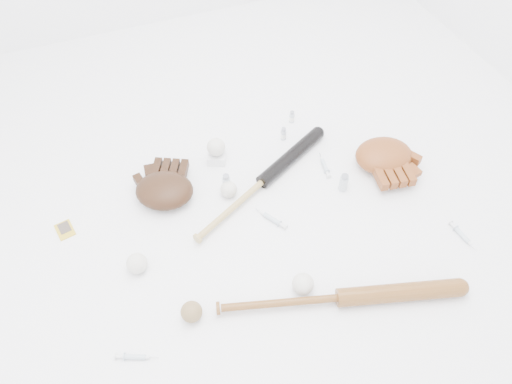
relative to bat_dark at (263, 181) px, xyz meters
name	(u,v)px	position (x,y,z in m)	size (l,w,h in m)	color
bat_dark	(263,181)	(0.00, 0.00, 0.00)	(0.80, 0.06, 0.06)	black
bat_wood	(340,298)	(0.05, -0.59, 0.00)	(0.89, 0.07, 0.07)	brown
glove_dark	(164,190)	(-0.39, 0.08, 0.02)	(0.28, 0.28, 0.10)	black
glove_tan	(384,155)	(0.52, -0.07, 0.02)	(0.29, 0.29, 0.10)	brown
trading_card	(65,230)	(-0.79, 0.07, -0.03)	(0.06, 0.08, 0.00)	gold
pedestal	(217,157)	(-0.13, 0.21, -0.01)	(0.08, 0.08, 0.04)	white
baseball_on_pedestal	(216,147)	(-0.13, 0.21, 0.05)	(0.08, 0.08, 0.08)	silver
baseball_left	(137,263)	(-0.57, -0.20, 0.01)	(0.08, 0.08, 0.08)	silver
baseball_upper	(229,189)	(-0.14, 0.01, 0.00)	(0.07, 0.07, 0.07)	silver
baseball_mid	(303,284)	(-0.05, -0.49, 0.01)	(0.08, 0.08, 0.08)	silver
baseball_aged	(191,312)	(-0.44, -0.45, 0.01)	(0.07, 0.07, 0.07)	olive
syringe_0	(135,357)	(-0.65, -0.52, -0.02)	(0.15, 0.03, 0.02)	#ADBCC6
syringe_1	(272,219)	(-0.03, -0.18, -0.02)	(0.16, 0.03, 0.02)	#ADBCC6
syringe_2	(324,166)	(0.29, 0.00, -0.02)	(0.16, 0.03, 0.02)	#ADBCC6
syringe_3	(462,235)	(0.61, -0.51, -0.02)	(0.16, 0.03, 0.02)	#ADBCC6
vial_0	(283,134)	(0.19, 0.22, 0.00)	(0.02, 0.02, 0.06)	silver
vial_1	(292,117)	(0.27, 0.31, 0.00)	(0.02, 0.02, 0.06)	silver
vial_2	(226,182)	(-0.14, 0.04, 0.01)	(0.03, 0.03, 0.08)	silver
vial_3	(344,182)	(0.30, -0.14, 0.01)	(0.04, 0.04, 0.08)	silver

